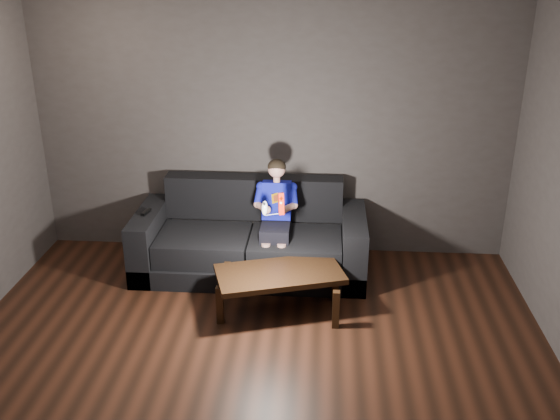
{
  "coord_description": "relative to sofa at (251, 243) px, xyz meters",
  "views": [
    {
      "loc": [
        0.55,
        -3.8,
        3.08
      ],
      "look_at": [
        0.15,
        1.55,
        0.85
      ],
      "focal_mm": 40.0,
      "sensor_mm": 36.0,
      "label": 1
    }
  ],
  "objects": [
    {
      "name": "floor",
      "position": [
        0.18,
        -1.96,
        -0.29
      ],
      "size": [
        5.0,
        5.0,
        0.0
      ],
      "primitive_type": "plane",
      "color": "black",
      "rests_on": "ground"
    },
    {
      "name": "coffee_table",
      "position": [
        0.36,
        -0.81,
        0.06
      ],
      "size": [
        1.24,
        0.87,
        0.41
      ],
      "color": "black",
      "rests_on": "floor"
    },
    {
      "name": "wii_remote_red",
      "position": [
        0.35,
        -0.48,
        0.65
      ],
      "size": [
        0.07,
        0.09,
        0.21
      ],
      "color": "red",
      "rests_on": "child"
    },
    {
      "name": "nunchuk_white",
      "position": [
        0.19,
        -0.47,
        0.6
      ],
      "size": [
        0.06,
        0.09,
        0.14
      ],
      "color": "white",
      "rests_on": "child"
    },
    {
      "name": "sofa",
      "position": [
        0.0,
        0.0,
        0.0
      ],
      "size": [
        2.33,
        1.01,
        0.9
      ],
      "color": "black",
      "rests_on": "floor"
    },
    {
      "name": "back_wall",
      "position": [
        0.18,
        0.54,
        1.06
      ],
      "size": [
        5.0,
        0.04,
        2.7
      ],
      "primitive_type": "cube",
      "color": "#413A38",
      "rests_on": "ground"
    },
    {
      "name": "wii_remote_black",
      "position": [
        -1.05,
        -0.09,
        0.36
      ],
      "size": [
        0.07,
        0.17,
        0.03
      ],
      "color": "black",
      "rests_on": "sofa"
    },
    {
      "name": "child",
      "position": [
        0.27,
        -0.07,
        0.44
      ],
      "size": [
        0.43,
        0.53,
        1.06
      ],
      "color": "black",
      "rests_on": "sofa"
    },
    {
      "name": "ceiling",
      "position": [
        0.18,
        -1.96,
        2.41
      ],
      "size": [
        5.0,
        5.0,
        0.02
      ],
      "primitive_type": "cube",
      "color": "silver",
      "rests_on": "back_wall"
    }
  ]
}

